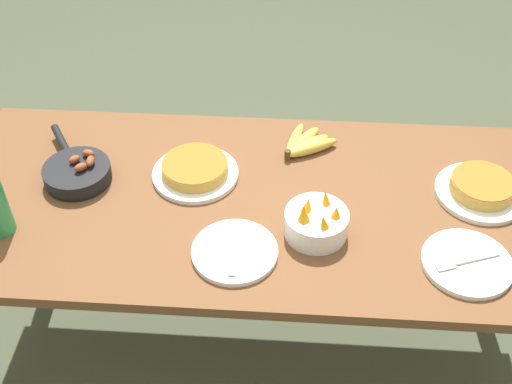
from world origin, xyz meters
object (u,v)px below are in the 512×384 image
banana_bunch (304,144)px  frittata_plate_side (481,189)px  frittata_plate_center (195,170)px  empty_plate_near_front (467,263)px  empty_plate_far_left (235,252)px  fruit_bowl_mango (316,222)px  skillet (77,172)px

banana_bunch → frittata_plate_side: (0.53, -0.18, 0.00)m
frittata_plate_side → frittata_plate_center: bearing=178.2°
frittata_plate_center → empty_plate_near_front: size_ratio=1.10×
empty_plate_far_left → fruit_bowl_mango: size_ratio=1.33×
empty_plate_near_front → frittata_plate_center: bearing=158.0°
empty_plate_near_front → fruit_bowl_mango: bearing=167.0°
empty_plate_far_left → fruit_bowl_mango: 0.24m
frittata_plate_center → fruit_bowl_mango: size_ratio=1.49×
empty_plate_near_front → fruit_bowl_mango: fruit_bowl_mango is taller
skillet → frittata_plate_center: skillet is taller
banana_bunch → empty_plate_near_front: size_ratio=0.80×
banana_bunch → fruit_bowl_mango: (0.04, -0.37, 0.02)m
skillet → frittata_plate_side: 1.22m
banana_bunch → frittata_plate_center: 0.37m
fruit_bowl_mango → empty_plate_far_left: bearing=-156.7°
frittata_plate_center → frittata_plate_side: (0.86, -0.03, 0.00)m
banana_bunch → skillet: size_ratio=0.61×
skillet → frittata_plate_center: size_ratio=1.21×
empty_plate_near_front → fruit_bowl_mango: size_ratio=1.36×
skillet → frittata_plate_side: skillet is taller
frittata_plate_center → empty_plate_far_left: 0.35m
frittata_plate_center → fruit_bowl_mango: (0.37, -0.22, 0.02)m
frittata_plate_center → empty_plate_near_front: frittata_plate_center is taller
banana_bunch → skillet: (-0.69, -0.19, 0.01)m
banana_bunch → skillet: bearing=-164.4°
banana_bunch → empty_plate_near_front: bearing=-46.7°
empty_plate_far_left → skillet: bearing=151.5°
skillet → fruit_bowl_mango: fruit_bowl_mango is taller
skillet → empty_plate_near_front: bearing=-135.7°
banana_bunch → skillet: 0.72m
skillet → banana_bunch: bearing=-106.5°
banana_bunch → frittata_plate_center: frittata_plate_center is taller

